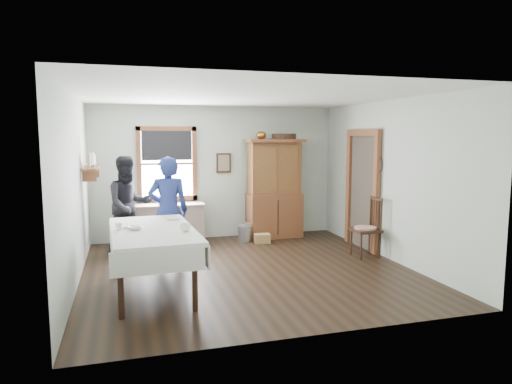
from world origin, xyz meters
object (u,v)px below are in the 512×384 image
pail (245,234)px  woman_blue (169,215)px  figure_dark (129,209)px  china_hutch (274,189)px  spindle_chair (366,227)px  work_counter (169,224)px  dining_table (154,259)px  wicker_basket (262,238)px

pail → woman_blue: (-1.62, -1.24, 0.67)m
pail → figure_dark: 2.35m
china_hutch → pail: bearing=-164.3°
china_hutch → figure_dark: china_hutch is taller
spindle_chair → pail: bearing=135.0°
work_counter → dining_table: dining_table is taller
work_counter → dining_table: bearing=-98.6°
china_hutch → spindle_chair: china_hutch is taller
china_hutch → figure_dark: bearing=-171.4°
china_hutch → spindle_chair: 2.27m
wicker_basket → figure_dark: size_ratio=0.19×
pail → figure_dark: figure_dark is taller
work_counter → wicker_basket: 1.85m
dining_table → figure_dark: figure_dark is taller
dining_table → spindle_chair: size_ratio=2.03×
china_hutch → figure_dark: (-2.91, -0.55, -0.21)m
figure_dark → woman_blue: bearing=-74.2°
dining_table → woman_blue: (0.33, 1.25, 0.40)m
dining_table → china_hutch: bearing=45.9°
china_hutch → dining_table: size_ratio=0.96×
work_counter → spindle_chair: 3.76m
pail → woman_blue: 2.14m
woman_blue → china_hutch: bearing=-143.3°
spindle_chair → figure_dark: figure_dark is taller
woman_blue → wicker_basket: bearing=-148.1°
work_counter → wicker_basket: size_ratio=4.47×
work_counter → pail: work_counter is taller
pail → wicker_basket: 0.38m
woman_blue → work_counter: bearing=-91.0°
work_counter → wicker_basket: bearing=-14.4°
pail → figure_dark: size_ratio=0.19×
pail → wicker_basket: (0.28, -0.25, -0.06)m
wicker_basket → woman_blue: 2.26m
work_counter → woman_blue: woman_blue is taller
china_hutch → wicker_basket: bearing=-133.0°
work_counter → pail: 1.52m
spindle_chair → pail: (-1.71, 1.74, -0.37)m
dining_table → pail: (1.95, 2.49, -0.27)m
wicker_basket → figure_dark: 2.61m
spindle_chair → wicker_basket: (-1.43, 1.50, -0.43)m
dining_table → wicker_basket: dining_table is taller
figure_dark → spindle_chair: bearing=-38.0°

